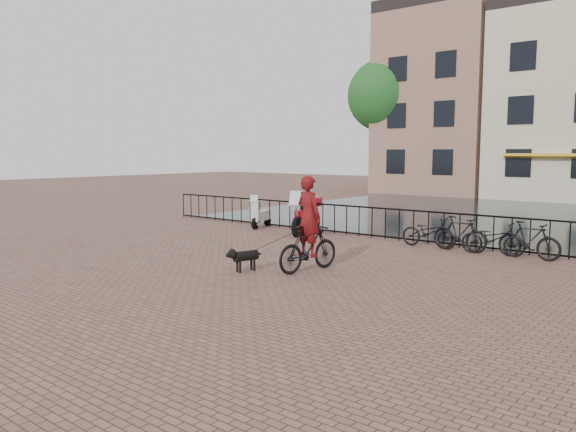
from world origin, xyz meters
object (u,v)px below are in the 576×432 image
Objects in this scene: scooter at (261,210)px; dog at (246,259)px; cyclist at (309,229)px; motorcycle at (306,211)px.

dog is at bearing -67.38° from scooter.
cyclist reaches higher than motorcycle.
motorcycle is (-3.80, 4.89, -0.22)m from cyclist.
cyclist is at bearing -56.57° from scooter.
cyclist is 7.95m from scooter.
scooter is at bearing -30.99° from cyclist.
cyclist is 2.88× the size of dog.
cyclist is at bearing 53.38° from dog.
dog is (-1.15, -0.94, -0.71)m from cyclist.
dog is 7.80m from scooter.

